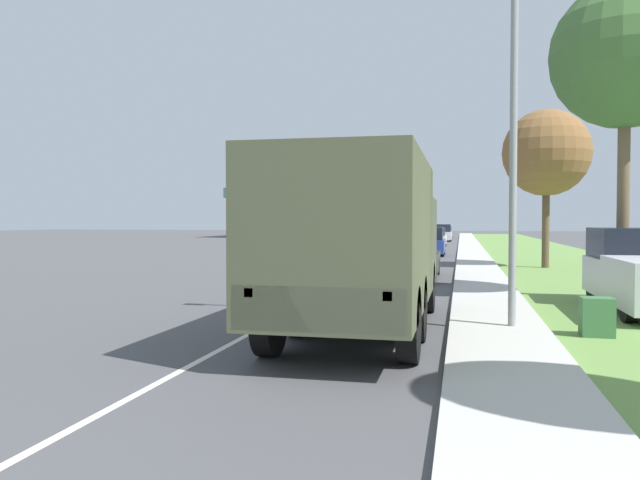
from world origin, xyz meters
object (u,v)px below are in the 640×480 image
at_px(car_third_ahead, 434,238).
at_px(military_truck, 362,239).
at_px(car_second_ahead, 429,243).
at_px(lamp_post, 503,79).
at_px(car_nearest_ahead, 411,258).
at_px(car_fourth_ahead, 443,234).
at_px(car_farthest_ahead, 444,232).

bearing_deg(car_third_ahead, military_truck, -89.54).
bearing_deg(car_second_ahead, lamp_post, -84.20).
height_order(car_nearest_ahead, car_second_ahead, car_second_ahead).
relative_size(car_second_ahead, car_fourth_ahead, 0.85).
bearing_deg(car_third_ahead, car_second_ahead, -88.91).
xyz_separation_m(car_nearest_ahead, car_second_ahead, (-0.09, 14.96, 0.02)).
xyz_separation_m(car_fourth_ahead, lamp_post, (2.57, -52.27, 3.98)).
xyz_separation_m(car_second_ahead, car_third_ahead, (-0.26, 13.57, -0.07)).
distance_m(car_nearest_ahead, car_third_ahead, 28.54).
bearing_deg(military_truck, car_nearest_ahead, 89.84).
relative_size(car_second_ahead, car_third_ahead, 0.92).
distance_m(car_fourth_ahead, lamp_post, 52.48).
distance_m(car_farthest_ahead, lamp_post, 64.25).
bearing_deg(car_nearest_ahead, lamp_post, -76.88).
height_order(car_nearest_ahead, car_fourth_ahead, car_fourth_ahead).
distance_m(car_second_ahead, car_fourth_ahead, 26.46).
bearing_deg(car_second_ahead, car_farthest_ahead, 90.16).
distance_m(car_fourth_ahead, car_farthest_ahead, 11.80).
distance_m(car_third_ahead, car_fourth_ahead, 12.89).
distance_m(car_nearest_ahead, car_fourth_ahead, 41.42).
bearing_deg(car_farthest_ahead, car_third_ahead, -90.35).
xyz_separation_m(car_third_ahead, car_farthest_ahead, (0.15, 24.68, -0.02)).
height_order(car_farthest_ahead, lamp_post, lamp_post).
height_order(car_second_ahead, car_third_ahead, car_second_ahead).
bearing_deg(military_truck, car_fourth_ahead, 90.01).
distance_m(military_truck, car_farthest_ahead, 64.74).
bearing_deg(car_second_ahead, car_fourth_ahead, 89.88).
bearing_deg(military_truck, car_second_ahead, 90.13).
bearing_deg(car_nearest_ahead, car_second_ahead, 90.36).
relative_size(car_third_ahead, car_fourth_ahead, 0.92).
bearing_deg(lamp_post, car_second_ahead, 95.80).
bearing_deg(car_nearest_ahead, military_truck, -90.16).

